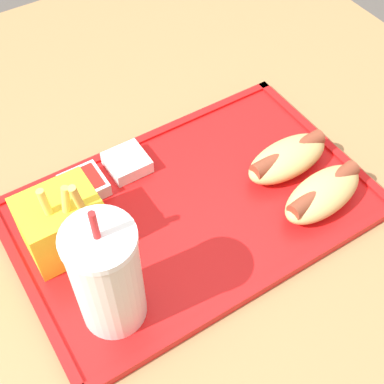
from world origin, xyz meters
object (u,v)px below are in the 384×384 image
hot_dog_far (323,193)px  sauce_cup_ketchup (84,185)px  fries_carton (62,223)px  sauce_cup_mayo (127,162)px  hot_dog_near (287,158)px  soda_cup (107,277)px

hot_dog_far → sauce_cup_ketchup: (0.24, -0.18, -0.01)m
fries_carton → sauce_cup_mayo: size_ratio=2.35×
hot_dog_near → sauce_cup_ketchup: size_ratio=2.37×
hot_dog_near → sauce_cup_ketchup: (0.24, -0.11, -0.01)m
soda_cup → sauce_cup_ketchup: 0.19m
soda_cup → sauce_cup_mayo: soda_cup is taller
hot_dog_far → hot_dog_near: 0.07m
hot_dog_far → hot_dog_near: same height
fries_carton → sauce_cup_ketchup: (-0.05, -0.06, -0.03)m
sauce_cup_mayo → hot_dog_far: bearing=133.7°
soda_cup → fries_carton: (0.01, -0.11, -0.03)m
hot_dog_near → hot_dog_far: bearing=90.0°
hot_dog_near → sauce_cup_mayo: size_ratio=2.37×
hot_dog_near → sauce_cup_mayo: 0.21m
hot_dog_far → sauce_cup_mayo: (0.18, -0.19, -0.01)m
soda_cup → hot_dog_far: (-0.29, 0.01, -0.05)m
soda_cup → fries_carton: size_ratio=1.46×
soda_cup → hot_dog_far: bearing=178.5°
fries_carton → sauce_cup_ketchup: 0.09m
hot_dog_near → sauce_cup_ketchup: bearing=-24.5°
soda_cup → sauce_cup_mayo: (-0.11, -0.18, -0.06)m
soda_cup → fries_carton: soda_cup is taller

